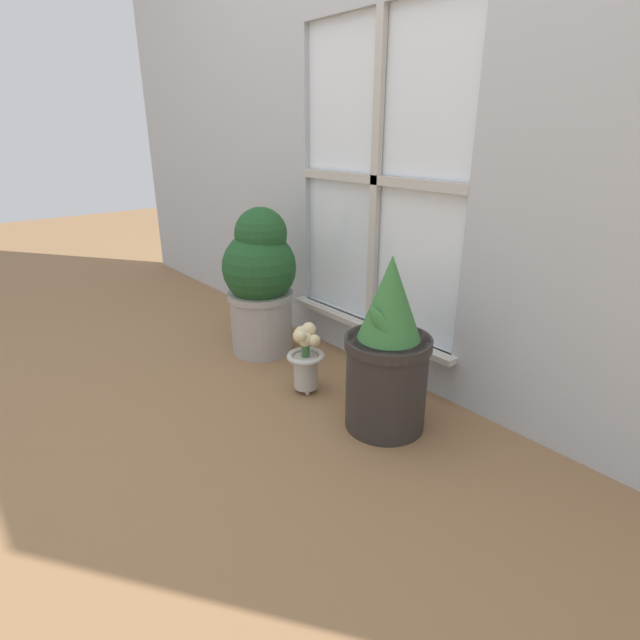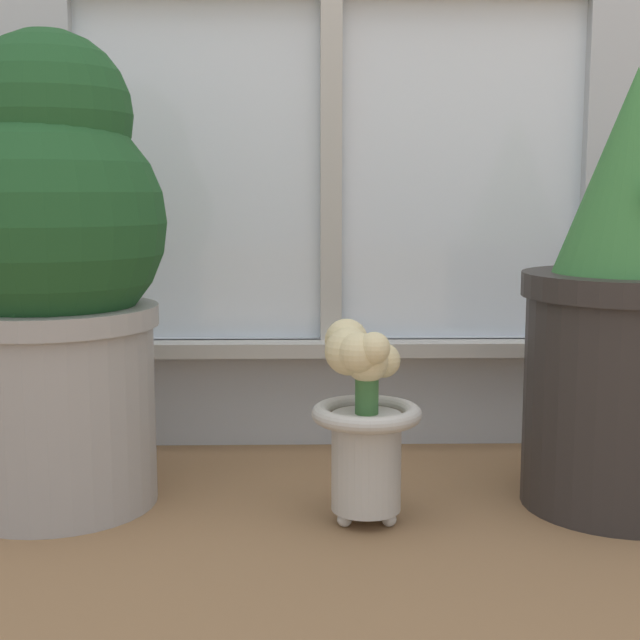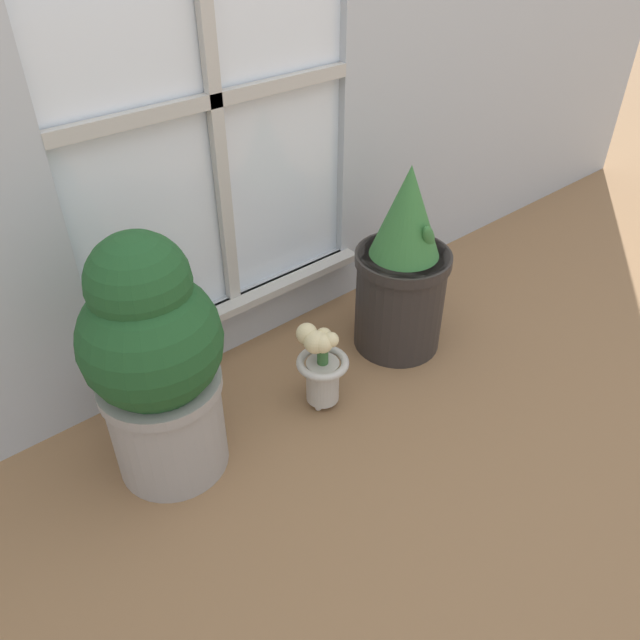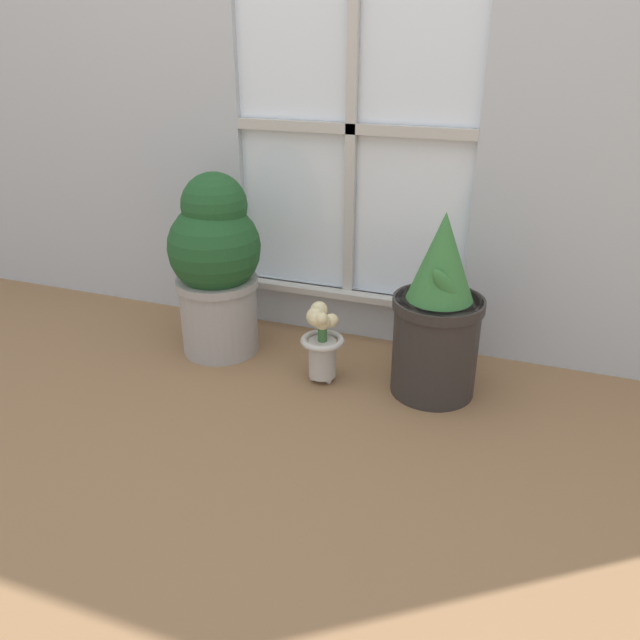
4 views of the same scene
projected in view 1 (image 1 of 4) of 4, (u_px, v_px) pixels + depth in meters
The scene contains 5 objects.
ground_plane at pixel (279, 396), 1.92m from camera, with size 10.00×10.00×0.00m, color olive.
wall_with_window at pixel (384, 35), 1.76m from camera, with size 4.40×0.10×2.50m.
potted_plant_left at pixel (260, 280), 2.20m from camera, with size 0.32×0.32×0.66m.
potted_plant_right at pixel (388, 355), 1.64m from camera, with size 0.29×0.29×0.60m.
flower_vase at pixel (306, 356), 1.91m from camera, with size 0.15×0.15×0.27m.
Camera 1 is at (1.40, -0.95, 0.96)m, focal length 28.00 mm.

